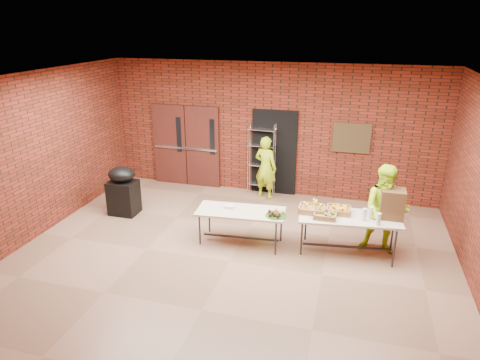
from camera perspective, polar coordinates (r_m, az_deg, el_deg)
name	(u,v)px	position (r m, az deg, el deg)	size (l,w,h in m)	color
room	(229,178)	(7.16, -1.51, 0.22)	(8.08, 7.08, 3.28)	brown
double_doors	(186,146)	(11.13, -7.16, 4.55)	(1.78, 0.12, 2.10)	#431713
dark_doorway	(274,153)	(10.50, 4.57, 3.66)	(1.10, 0.06, 2.10)	black
bronze_plaque	(352,138)	(10.19, 14.65, 5.45)	(0.85, 0.04, 0.70)	#3B2C17
wire_rack	(261,159)	(10.47, 2.87, 2.77)	(0.66, 0.22, 1.79)	silver
table_left	(241,213)	(8.18, 0.10, -4.45)	(1.72, 0.83, 0.69)	#C0B293
table_right	(349,219)	(8.06, 14.33, -5.12)	(1.89, 0.97, 0.75)	#C0B293
basket_bananas	(312,209)	(8.04, 9.54, -3.82)	(0.47, 0.37, 0.15)	#A47242
basket_oranges	(339,210)	(8.11, 13.03, -3.90)	(0.44, 0.34, 0.14)	#A47242
basket_apples	(325,215)	(7.85, 11.27, -4.63)	(0.40, 0.31, 0.12)	#A47242
muffin_tray	(276,214)	(7.95, 4.83, -4.50)	(0.39, 0.39, 0.10)	#1B5316
napkin_box	(229,207)	(8.24, -1.46, -3.60)	(0.19, 0.13, 0.06)	silver
coffee_dispenser	(392,204)	(8.11, 19.65, -2.98)	(0.41, 0.37, 0.54)	#50341B
cup_stack_front	(364,215)	(7.90, 16.26, -4.45)	(0.08, 0.08, 0.23)	silver
cup_stack_mid	(378,219)	(7.79, 17.98, -5.00)	(0.08, 0.08, 0.23)	silver
cup_stack_back	(370,213)	(8.00, 17.01, -4.21)	(0.07, 0.07, 0.22)	silver
covered_grill	(123,191)	(9.82, -15.32, -1.36)	(0.60, 0.50, 1.10)	black
volunteer_woman	(266,168)	(10.28, 3.43, 1.66)	(0.56, 0.37, 1.54)	#B2DD18
volunteer_man	(385,210)	(8.22, 18.82, -3.81)	(0.83, 0.64, 1.70)	#B2DD18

